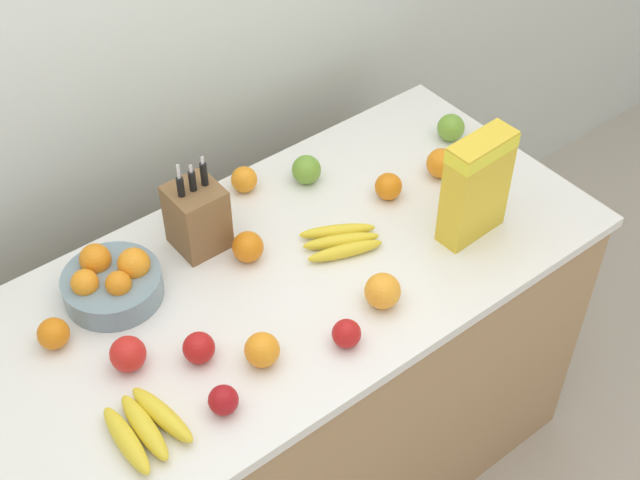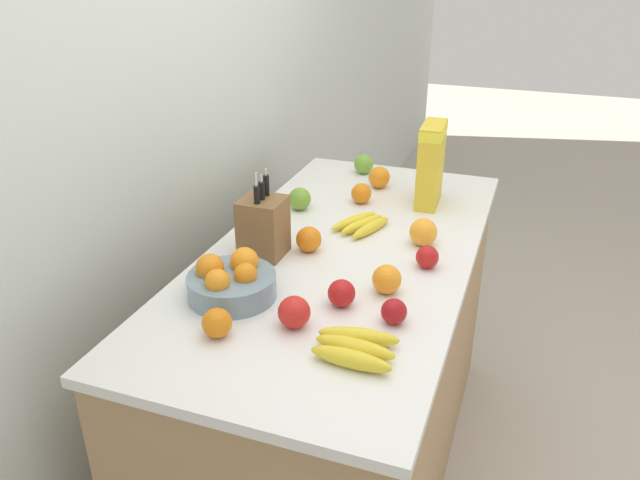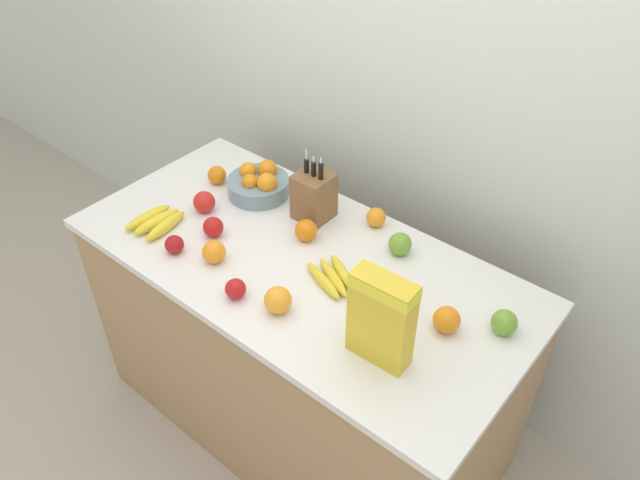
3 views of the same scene
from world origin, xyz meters
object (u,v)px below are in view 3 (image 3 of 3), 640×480
Objects in this scene: banana_bunch_left at (156,222)px; apple_leftmost at (504,322)px; apple_by_knife_block at (400,244)px; cereal_box at (381,316)px; orange_back_center at (214,252)px; orange_front_left at (376,217)px; knife_block at (314,196)px; orange_mid_right at (447,320)px; fruit_bowl at (259,184)px; orange_front_right at (217,175)px; apple_rightmost at (213,227)px; orange_front_center at (401,291)px; apple_front at (174,244)px; apple_rear at (204,202)px; orange_near_bowl at (306,230)px; apple_middle at (236,289)px; orange_by_cereal at (278,300)px; banana_bunch_right at (333,277)px.

banana_bunch_left is 1.25m from apple_leftmost.
cereal_box is at bearing -63.38° from apple_by_knife_block.
orange_back_center is at bearing 178.89° from cereal_box.
knife_block is at bearing -154.03° from orange_front_left.
orange_mid_right reaches higher than orange_front_left.
fruit_bowl is 3.23× the size of orange_front_right.
apple_rightmost is 0.72m from orange_front_center.
apple_by_knife_block is at bearing 39.26° from apple_front.
apple_rear is 0.42m from orange_near_bowl.
knife_block is at bearing 57.24° from apple_rightmost.
apple_leftmost is 1.08× the size of orange_front_right.
apple_rear is at bearing -172.25° from apple_leftmost.
fruit_bowl is at bearing 112.75° from orange_back_center.
fruit_bowl reaches higher than apple_front.
apple_rightmost and orange_front_center have the same top height.
orange_near_bowl reaches higher than apple_middle.
orange_front_right is at bearing 134.73° from apple_rightmost.
orange_front_right is 0.67m from orange_front_left.
apple_by_knife_block is at bearing 61.38° from apple_middle.
knife_block is 0.41m from apple_rear.
banana_bunch_right is at bearing 77.35° from orange_by_cereal.
orange_front_right is 1.12m from orange_mid_right.
orange_by_cereal reaches higher than orange_front_center.
knife_block is 3.46× the size of apple_leftmost.
cereal_box is 0.99m from banana_bunch_left.
apple_by_knife_block is (0.62, 0.05, -0.01)m from fruit_bowl.
knife_block is 3.42× the size of orange_back_center.
knife_block is at bearing 9.87° from orange_front_right.
apple_leftmost reaches higher than apple_rightmost.
orange_back_center is at bearing -120.86° from orange_front_left.
cereal_box reaches higher than apple_rightmost.
banana_bunch_left is at bearing -148.00° from orange_near_bowl.
orange_back_center is at bearing -136.54° from apple_by_knife_block.
apple_leftmost is at bearing 13.10° from apple_rightmost.
apple_by_knife_block is (0.09, 0.26, 0.02)m from banana_bunch_right.
orange_mid_right is (0.46, -0.28, 0.01)m from orange_front_left.
knife_block is 0.52m from orange_front_center.
orange_near_bowl reaches higher than banana_bunch_left.
orange_front_left is at bearing 154.06° from apple_by_knife_block.
banana_bunch_left is 0.92× the size of banana_bunch_right.
cereal_box is at bearing -28.58° from banana_bunch_right.
cereal_box is 4.12× the size of orange_front_left.
apple_leftmost reaches higher than apple_front.
cereal_box is at bearing 1.41° from orange_back_center.
apple_leftmost reaches higher than orange_front_center.
banana_bunch_left is at bearing 178.64° from cereal_box.
apple_rightmost is (-1.01, -0.24, -0.00)m from apple_leftmost.
orange_by_cereal is (0.43, -0.13, 0.01)m from apple_rightmost.
apple_leftmost is 0.32m from orange_front_center.
orange_front_right is at bearing -164.63° from orange_front_left.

